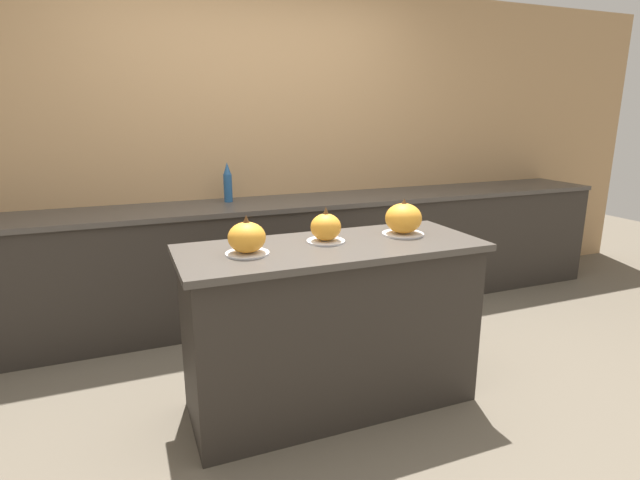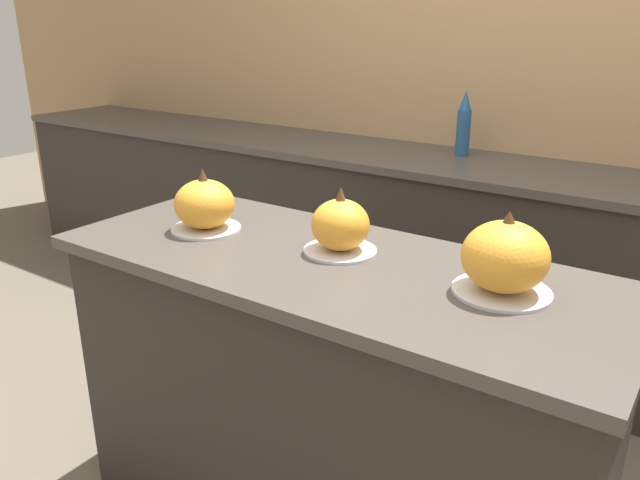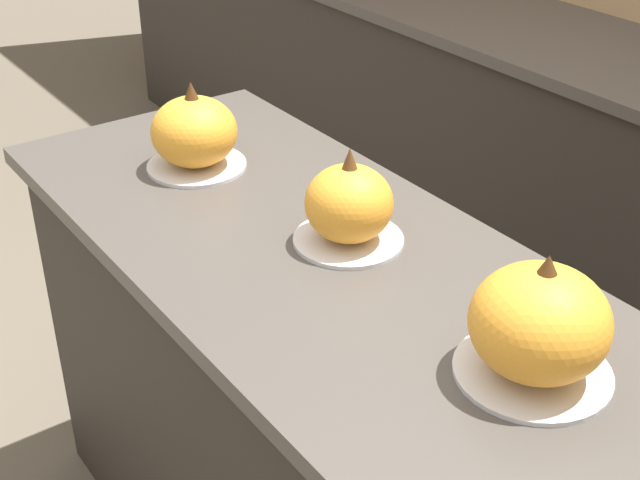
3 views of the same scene
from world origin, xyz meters
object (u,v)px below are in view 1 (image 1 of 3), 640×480
at_px(pumpkin_cake_left, 247,238).
at_px(pumpkin_cake_right, 403,219).
at_px(bottle_tall, 228,183).
at_px(pumpkin_cake_center, 326,228).

relative_size(pumpkin_cake_left, pumpkin_cake_right, 0.91).
bearing_deg(pumpkin_cake_left, bottle_tall, 81.54).
relative_size(pumpkin_cake_center, bottle_tall, 0.68).
relative_size(pumpkin_cake_left, bottle_tall, 0.71).
bearing_deg(bottle_tall, pumpkin_cake_right, -64.13).
bearing_deg(pumpkin_cake_left, pumpkin_cake_right, 3.98).
bearing_deg(pumpkin_cake_left, pumpkin_cake_center, 9.60).
relative_size(pumpkin_cake_center, pumpkin_cake_right, 0.88).
xyz_separation_m(pumpkin_cake_left, bottle_tall, (0.21, 1.44, 0.06)).
xyz_separation_m(pumpkin_cake_center, pumpkin_cake_right, (0.45, -0.01, 0.01)).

